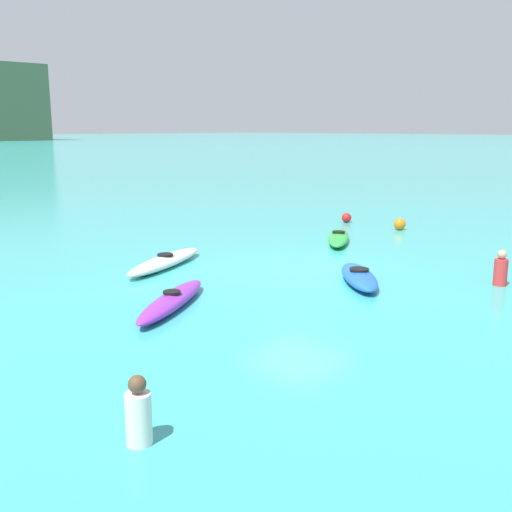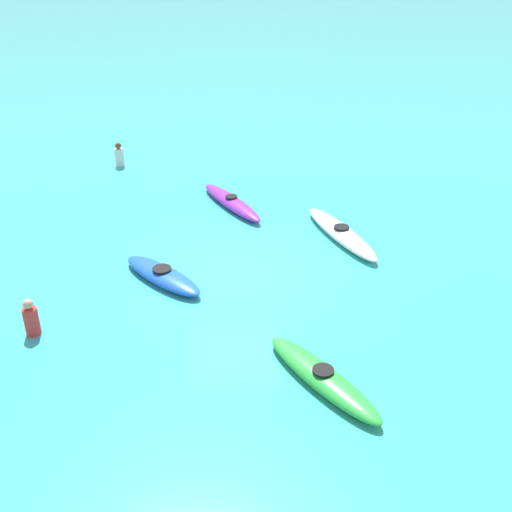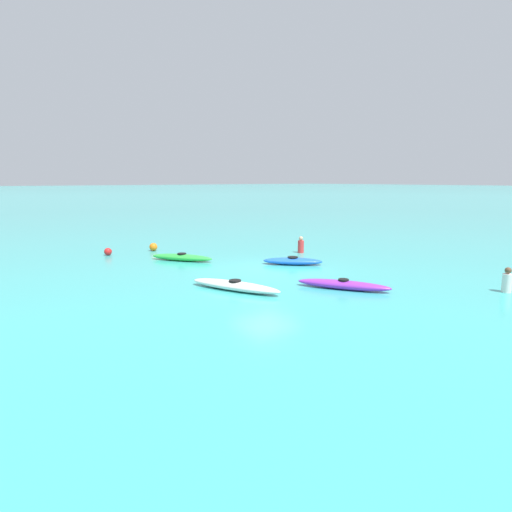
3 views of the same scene
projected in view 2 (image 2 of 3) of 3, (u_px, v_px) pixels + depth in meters
name	position (u px, v px, depth m)	size (l,w,h in m)	color
ground_plane	(233.00, 276.00, 15.74)	(600.00, 600.00, 0.00)	#38ADA8
kayak_purple	(231.00, 202.00, 19.40)	(3.17, 2.18, 0.37)	purple
kayak_blue	(162.00, 275.00, 15.45)	(2.43, 2.44, 0.37)	blue
kayak_white	(341.00, 233.00, 17.50)	(3.58, 1.98, 0.37)	white
kayak_green	(323.00, 378.00, 12.02)	(2.98, 2.33, 0.37)	green
person_near_shore	(31.00, 319.00, 13.38)	(0.37, 0.37, 0.88)	red
person_by_kayaks	(119.00, 156.00, 22.49)	(0.45, 0.45, 0.88)	silver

